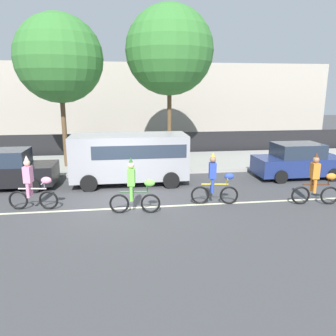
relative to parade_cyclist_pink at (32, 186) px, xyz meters
name	(u,v)px	position (x,y,z in m)	size (l,w,h in m)	color
ground_plane	(123,204)	(3.06, 0.18, -0.84)	(80.00, 80.00, 0.00)	#424244
road_centre_line	(123,208)	(3.06, -0.32, -0.84)	(36.00, 0.14, 0.01)	beige
sidewalk_curb	(123,163)	(3.06, 6.68, -0.77)	(60.00, 5.00, 0.15)	#9E9B93
fence_line	(122,144)	(3.06, 9.58, -0.14)	(40.00, 0.08, 1.40)	black
building_backdrop	(152,102)	(5.74, 18.18, 2.21)	(28.00, 8.00, 6.10)	#B2A899
parade_cyclist_pink	(32,186)	(0.00, 0.00, 0.00)	(1.71, 0.51, 1.92)	black
parade_cyclist_lime	(135,189)	(3.48, -0.83, 0.00)	(1.72, 0.50, 1.92)	black
parade_cyclist_cobalt	(215,182)	(6.38, -0.32, 0.00)	(1.71, 0.52, 1.92)	black
parade_cyclist_orange	(317,182)	(9.99, -0.84, 0.00)	(1.71, 0.52, 1.92)	black
parked_van_grey	(131,155)	(3.46, 2.88, 0.44)	(5.00, 2.22, 2.18)	#99999E
parked_car_black	(5,170)	(-1.85, 2.85, -0.06)	(4.10, 1.92, 1.64)	black
parked_car_navy	(298,161)	(11.28, 2.80, -0.06)	(4.10, 1.92, 1.64)	navy
street_tree_near_lamp	(169,51)	(5.75, 7.08, 5.28)	(4.75, 4.75, 8.35)	brown
street_tree_far_corner	(59,59)	(0.15, 6.10, 4.70)	(4.29, 4.29, 7.55)	brown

